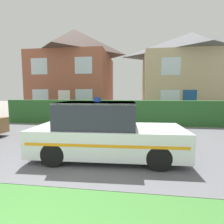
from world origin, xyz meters
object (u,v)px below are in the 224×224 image
(police_car, at_px, (105,132))
(wheelie_bin, at_px, (79,111))
(house_right, at_px, (190,73))
(house_left, at_px, (75,71))

(police_car, height_order, wheelie_bin, police_car)
(house_right, relative_size, wheelie_bin, 7.55)
(police_car, relative_size, wheelie_bin, 3.61)
(police_car, bearing_deg, house_right, 62.48)
(house_left, height_order, house_right, house_left)
(police_car, distance_m, wheelie_bin, 7.97)
(house_left, relative_size, house_right, 0.92)
(house_left, distance_m, house_right, 10.80)
(police_car, bearing_deg, house_left, 110.67)
(wheelie_bin, bearing_deg, house_left, 124.22)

